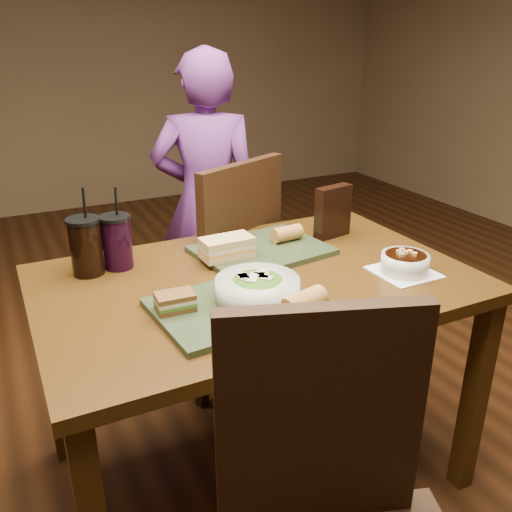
{
  "coord_description": "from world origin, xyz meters",
  "views": [
    {
      "loc": [
        -0.67,
        -1.35,
        1.44
      ],
      "look_at": [
        0.0,
        0.0,
        0.82
      ],
      "focal_mm": 38.0,
      "sensor_mm": 36.0,
      "label": 1
    }
  ],
  "objects_px": {
    "sandwich_near": "(175,302)",
    "cup_berry": "(117,242)",
    "sandwich_far": "(227,247)",
    "dining_table": "(256,303)",
    "baguette_near": "(304,303)",
    "chair_far": "(231,266)",
    "salad_bowl": "(257,289)",
    "cup_cola": "(86,246)",
    "tray_near": "(235,306)",
    "diner": "(207,203)",
    "tray_far": "(262,250)",
    "soup_bowl": "(405,263)",
    "baguette_far": "(287,233)",
    "chip_bag": "(333,212)"
  },
  "relations": [
    {
      "from": "sandwich_near",
      "to": "cup_berry",
      "type": "distance_m",
      "value": 0.39
    },
    {
      "from": "sandwich_far",
      "to": "dining_table",
      "type": "bearing_deg",
      "value": -78.38
    },
    {
      "from": "sandwich_far",
      "to": "baguette_near",
      "type": "xyz_separation_m",
      "value": [
        0.02,
        -0.44,
        -0.0
      ]
    },
    {
      "from": "dining_table",
      "to": "chair_far",
      "type": "bearing_deg",
      "value": 74.34
    },
    {
      "from": "salad_bowl",
      "to": "chair_far",
      "type": "bearing_deg",
      "value": 71.73
    },
    {
      "from": "cup_cola",
      "to": "salad_bowl",
      "type": "bearing_deg",
      "value": -49.84
    },
    {
      "from": "chair_far",
      "to": "sandwich_far",
      "type": "distance_m",
      "value": 0.47
    },
    {
      "from": "dining_table",
      "to": "tray_near",
      "type": "height_order",
      "value": "tray_near"
    },
    {
      "from": "diner",
      "to": "cup_cola",
      "type": "xyz_separation_m",
      "value": [
        -0.67,
        -0.69,
        0.14
      ]
    },
    {
      "from": "tray_far",
      "to": "salad_bowl",
      "type": "height_order",
      "value": "salad_bowl"
    },
    {
      "from": "diner",
      "to": "cup_cola",
      "type": "relative_size",
      "value": 5.03
    },
    {
      "from": "tray_near",
      "to": "dining_table",
      "type": "bearing_deg",
      "value": 47.97
    },
    {
      "from": "cup_cola",
      "to": "baguette_near",
      "type": "bearing_deg",
      "value": -51.18
    },
    {
      "from": "soup_bowl",
      "to": "sandwich_near",
      "type": "xyz_separation_m",
      "value": [
        -0.72,
        0.05,
        0.01
      ]
    },
    {
      "from": "diner",
      "to": "tray_near",
      "type": "bearing_deg",
      "value": 93.96
    },
    {
      "from": "soup_bowl",
      "to": "baguette_near",
      "type": "height_order",
      "value": "baguette_near"
    },
    {
      "from": "diner",
      "to": "baguette_far",
      "type": "bearing_deg",
      "value": 111.86
    },
    {
      "from": "diner",
      "to": "cup_berry",
      "type": "distance_m",
      "value": 0.91
    },
    {
      "from": "chair_far",
      "to": "baguette_near",
      "type": "bearing_deg",
      "value": -100.75
    },
    {
      "from": "sandwich_near",
      "to": "chip_bag",
      "type": "height_order",
      "value": "chip_bag"
    },
    {
      "from": "sandwich_far",
      "to": "chip_bag",
      "type": "bearing_deg",
      "value": 6.43
    },
    {
      "from": "sandwich_near",
      "to": "tray_near",
      "type": "bearing_deg",
      "value": -13.56
    },
    {
      "from": "baguette_near",
      "to": "tray_near",
      "type": "bearing_deg",
      "value": 135.82
    },
    {
      "from": "cup_cola",
      "to": "cup_berry",
      "type": "height_order",
      "value": "cup_cola"
    },
    {
      "from": "diner",
      "to": "sandwich_near",
      "type": "distance_m",
      "value": 1.2
    },
    {
      "from": "diner",
      "to": "tray_far",
      "type": "relative_size",
      "value": 3.32
    },
    {
      "from": "salad_bowl",
      "to": "cup_cola",
      "type": "distance_m",
      "value": 0.57
    },
    {
      "from": "tray_near",
      "to": "baguette_far",
      "type": "height_order",
      "value": "baguette_far"
    },
    {
      "from": "tray_far",
      "to": "soup_bowl",
      "type": "height_order",
      "value": "soup_bowl"
    },
    {
      "from": "tray_far",
      "to": "baguette_near",
      "type": "bearing_deg",
      "value": -103.91
    },
    {
      "from": "dining_table",
      "to": "diner",
      "type": "height_order",
      "value": "diner"
    },
    {
      "from": "sandwich_near",
      "to": "sandwich_far",
      "type": "relative_size",
      "value": 0.61
    },
    {
      "from": "tray_far",
      "to": "baguette_near",
      "type": "xyz_separation_m",
      "value": [
        -0.11,
        -0.46,
        0.04
      ]
    },
    {
      "from": "dining_table",
      "to": "cup_berry",
      "type": "relative_size",
      "value": 4.91
    },
    {
      "from": "baguette_near",
      "to": "cup_cola",
      "type": "xyz_separation_m",
      "value": [
        -0.44,
        0.55,
        0.04
      ]
    },
    {
      "from": "chair_far",
      "to": "diner",
      "type": "xyz_separation_m",
      "value": [
        0.07,
        0.44,
        0.14
      ]
    },
    {
      "from": "diner",
      "to": "soup_bowl",
      "type": "relative_size",
      "value": 7.74
    },
    {
      "from": "diner",
      "to": "soup_bowl",
      "type": "xyz_separation_m",
      "value": [
        0.21,
        -1.13,
        0.09
      ]
    },
    {
      "from": "tray_far",
      "to": "cup_berry",
      "type": "bearing_deg",
      "value": 168.35
    },
    {
      "from": "diner",
      "to": "cup_cola",
      "type": "height_order",
      "value": "diner"
    },
    {
      "from": "sandwich_far",
      "to": "cup_cola",
      "type": "bearing_deg",
      "value": 165.55
    },
    {
      "from": "baguette_near",
      "to": "salad_bowl",
      "type": "bearing_deg",
      "value": 123.25
    },
    {
      "from": "soup_bowl",
      "to": "chip_bag",
      "type": "relative_size",
      "value": 0.96
    },
    {
      "from": "tray_far",
      "to": "dining_table",
      "type": "bearing_deg",
      "value": -121.95
    },
    {
      "from": "baguette_far",
      "to": "diner",
      "type": "bearing_deg",
      "value": 89.84
    },
    {
      "from": "tray_near",
      "to": "sandwich_far",
      "type": "bearing_deg",
      "value": 69.76
    },
    {
      "from": "tray_near",
      "to": "baguette_near",
      "type": "height_order",
      "value": "baguette_near"
    },
    {
      "from": "salad_bowl",
      "to": "chip_bag",
      "type": "relative_size",
      "value": 1.21
    },
    {
      "from": "salad_bowl",
      "to": "diner",
      "type": "bearing_deg",
      "value": 75.01
    },
    {
      "from": "tray_far",
      "to": "cup_cola",
      "type": "distance_m",
      "value": 0.57
    }
  ]
}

